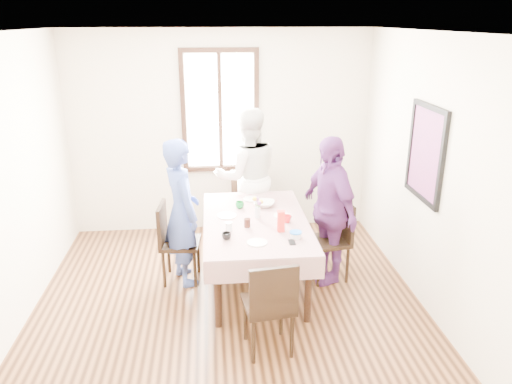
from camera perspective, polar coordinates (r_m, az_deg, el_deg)
ground at (r=5.07m, az=-3.03°, el=-14.13°), size 4.50×4.50×0.00m
back_wall at (r=6.63m, az=-4.13°, el=6.79°), size 4.00×0.00×4.00m
right_wall at (r=4.95m, az=20.47°, el=1.13°), size 0.00×4.50×4.50m
window_frame at (r=6.55m, az=-4.19°, el=9.31°), size 1.02×0.06×1.62m
window_pane at (r=6.56m, az=-4.19°, el=9.33°), size 0.90×0.02×1.50m
art_poster at (r=5.15m, az=19.13°, el=4.29°), size 0.04×0.76×0.96m
dining_table at (r=5.44m, az=-0.05°, el=-7.04°), size 0.99×1.69×0.75m
tablecloth at (r=5.28m, az=-0.05°, el=-3.34°), size 1.11×1.81×0.01m
chair_left at (r=5.54m, az=-8.77°, el=-5.85°), size 0.45×0.45×0.91m
chair_right at (r=5.58m, az=8.39°, el=-5.62°), size 0.48×0.48×0.91m
chair_far at (r=6.47m, az=-1.02°, el=-1.80°), size 0.45×0.45×0.91m
chair_near at (r=4.39m, az=1.42°, el=-12.87°), size 0.47×0.47×0.91m
person_left at (r=5.39m, az=-8.73°, el=-2.33°), size 0.58×0.70×1.64m
person_far at (r=6.30m, az=-1.03°, el=1.81°), size 0.95×0.79×1.78m
person_right at (r=5.43m, az=8.35°, el=-2.07°), size 0.68×1.05×1.66m
mug_black at (r=4.83m, az=-3.45°, el=-5.12°), size 0.12×0.12×0.07m
mug_flag at (r=5.21m, az=3.65°, el=-3.14°), size 0.12×0.12×0.08m
mug_green at (r=5.59m, az=-1.90°, el=-1.52°), size 0.12×0.12×0.08m
serving_bowl at (r=5.65m, az=0.96°, el=-1.38°), size 0.30×0.30×0.06m
juice_carton at (r=4.98m, az=2.92°, el=-3.40°), size 0.07×0.07×0.22m
butter_tub at (r=4.87m, az=4.62°, el=-5.03°), size 0.11×0.11×0.06m
jam_jar at (r=5.09m, az=-1.03°, el=-3.59°), size 0.07×0.07×0.09m
drinking_glass at (r=5.00m, az=-3.16°, el=-4.05°), size 0.07×0.07×0.10m
smartphone at (r=4.78m, az=4.19°, el=-5.83°), size 0.06×0.12×0.01m
flower_vase at (r=5.32m, az=0.19°, el=-2.39°), size 0.06×0.06×0.12m
plate_left at (r=5.38m, az=-3.42°, el=-2.78°), size 0.20×0.20×0.01m
plate_right at (r=5.38m, az=3.11°, el=-2.78°), size 0.20×0.20×0.01m
plate_far at (r=5.87m, az=-0.53°, el=-0.82°), size 0.20×0.20×0.01m
plate_near at (r=4.75m, az=0.14°, el=-5.89°), size 0.20×0.20×0.01m
butter_lid at (r=4.85m, az=4.63°, el=-4.67°), size 0.12×0.12×0.01m
flower_bunch at (r=5.28m, az=0.19°, el=-1.27°), size 0.09×0.09×0.10m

